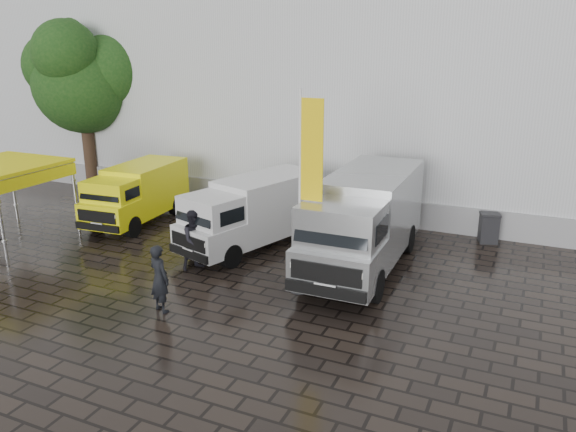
% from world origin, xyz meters
% --- Properties ---
extents(ground, '(120.00, 120.00, 0.00)m').
position_xyz_m(ground, '(0.00, 0.00, 0.00)').
color(ground, black).
rests_on(ground, ground).
extents(exhibition_hall, '(44.00, 16.00, 12.00)m').
position_xyz_m(exhibition_hall, '(2.00, 16.00, 6.00)').
color(exhibition_hall, silver).
rests_on(exhibition_hall, ground).
extents(hall_plinth, '(44.00, 0.15, 1.00)m').
position_xyz_m(hall_plinth, '(2.00, 7.95, 0.50)').
color(hall_plinth, gray).
rests_on(hall_plinth, ground).
extents(van_yellow, '(2.13, 4.78, 2.15)m').
position_xyz_m(van_yellow, '(-8.06, 4.29, 1.08)').
color(van_yellow, '#FFFB0D').
rests_on(van_yellow, ground).
extents(van_white, '(3.27, 5.62, 2.31)m').
position_xyz_m(van_white, '(-2.84, 3.69, 1.15)').
color(van_white, silver).
rests_on(van_white, ground).
extents(van_silver, '(2.27, 6.57, 2.83)m').
position_xyz_m(van_silver, '(1.05, 3.40, 1.42)').
color(van_silver, '#A2A5A6').
rests_on(van_silver, ground).
extents(canopy_tent, '(3.31, 3.31, 2.69)m').
position_xyz_m(canopy_tent, '(-10.93, 0.95, 2.52)').
color(canopy_tent, silver).
rests_on(canopy_tent, ground).
extents(flagpole, '(0.88, 0.50, 5.48)m').
position_xyz_m(flagpole, '(0.15, 1.12, 3.09)').
color(flagpole, black).
rests_on(flagpole, ground).
extents(tree, '(4.37, 4.37, 7.85)m').
position_xyz_m(tree, '(-13.68, 7.97, 5.04)').
color(tree, black).
rests_on(tree, ground).
extents(wheelie_bin, '(0.77, 0.77, 1.04)m').
position_xyz_m(wheelie_bin, '(4.29, 7.45, 0.52)').
color(wheelie_bin, black).
rests_on(wheelie_bin, ground).
extents(person_front, '(0.75, 0.62, 1.78)m').
position_xyz_m(person_front, '(-2.78, -1.42, 0.89)').
color(person_front, black).
rests_on(person_front, ground).
extents(person_tent, '(1.04, 1.12, 1.84)m').
position_xyz_m(person_tent, '(-3.52, 1.33, 0.92)').
color(person_tent, black).
rests_on(person_tent, ground).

